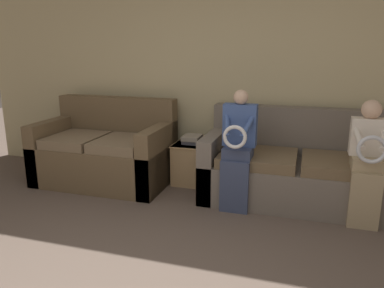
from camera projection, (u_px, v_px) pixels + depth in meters
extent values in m
cube|color=#C6B789|center=(220.00, 76.00, 4.54)|extent=(6.64, 0.06, 2.55)
cube|color=#70665B|center=(298.00, 182.00, 4.02)|extent=(2.01, 0.94, 0.42)
cube|color=#70665B|center=(302.00, 131.00, 4.24)|extent=(2.01, 0.20, 0.55)
cube|color=#70665B|center=(214.00, 163.00, 4.25)|extent=(0.16, 0.94, 0.69)
cube|color=brown|center=(258.00, 158.00, 3.98)|extent=(0.79, 0.70, 0.11)
cube|color=brown|center=(343.00, 165.00, 3.74)|extent=(0.79, 0.70, 0.11)
cube|color=brown|center=(105.00, 163.00, 4.58)|extent=(1.57, 0.94, 0.48)
cube|color=brown|center=(117.00, 118.00, 4.80)|extent=(1.57, 0.20, 0.53)
cube|color=brown|center=(55.00, 148.00, 4.75)|extent=(0.16, 0.94, 0.74)
cube|color=brown|center=(158.00, 158.00, 4.35)|extent=(0.16, 0.94, 0.74)
cube|color=#7A664C|center=(76.00, 140.00, 4.51)|extent=(0.59, 0.70, 0.11)
cube|color=#7A664C|center=(123.00, 144.00, 4.33)|extent=(0.59, 0.70, 0.11)
cube|color=#384260|center=(234.00, 187.00, 3.74)|extent=(0.29, 0.10, 0.53)
cube|color=#384260|center=(238.00, 152.00, 3.79)|extent=(0.29, 0.28, 0.11)
cube|color=#3D5693|center=(240.00, 125.00, 3.79)|extent=(0.34, 0.14, 0.43)
sphere|color=#DBB293|center=(241.00, 97.00, 3.72)|extent=(0.15, 0.15, 0.15)
torus|color=white|center=(235.00, 137.00, 3.55)|extent=(0.23, 0.04, 0.23)
cylinder|color=#3D5693|center=(227.00, 124.00, 3.68)|extent=(0.13, 0.31, 0.24)
cylinder|color=#3D5693|center=(248.00, 125.00, 3.62)|extent=(0.13, 0.31, 0.24)
cube|color=tan|center=(364.00, 201.00, 3.40)|extent=(0.27, 0.10, 0.53)
cube|color=tan|center=(366.00, 163.00, 3.45)|extent=(0.27, 0.28, 0.11)
cube|color=silver|center=(368.00, 137.00, 3.46)|extent=(0.31, 0.14, 0.35)
sphere|color=#DBB293|center=(372.00, 109.00, 3.39)|extent=(0.18, 0.18, 0.18)
torus|color=silver|center=(372.00, 150.00, 3.22)|extent=(0.25, 0.04, 0.25)
cylinder|color=silver|center=(358.00, 136.00, 3.35)|extent=(0.11, 0.31, 0.20)
cylinder|color=silver|center=(384.00, 138.00, 3.29)|extent=(0.11, 0.31, 0.20)
cube|color=tan|center=(193.00, 163.00, 4.59)|extent=(0.42, 0.49, 0.49)
cube|color=tan|center=(193.00, 144.00, 4.53)|extent=(0.44, 0.51, 0.02)
cube|color=#4C4C56|center=(194.00, 141.00, 4.53)|extent=(0.24, 0.26, 0.04)
cube|color=gray|center=(192.00, 137.00, 4.51)|extent=(0.20, 0.26, 0.05)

